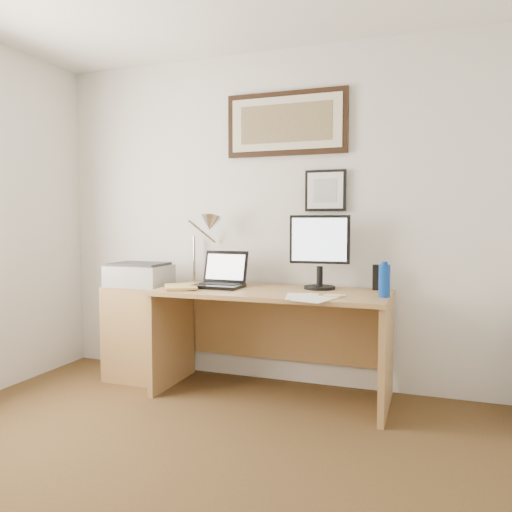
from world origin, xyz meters
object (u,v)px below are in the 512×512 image
at_px(water_bottle, 384,281).
at_px(printer, 139,275).
at_px(book, 165,287).
at_px(lcd_monitor, 320,248).
at_px(desk, 275,321).
at_px(side_cabinet, 143,332).
at_px(laptop, 221,279).

relative_size(water_bottle, printer, 0.47).
height_order(book, lcd_monitor, lcd_monitor).
xyz_separation_m(book, lcd_monitor, (1.02, 0.37, 0.28)).
bearing_deg(printer, book, -31.27).
bearing_deg(lcd_monitor, desk, -163.44).
height_order(side_cabinet, printer, printer).
distance_m(laptop, printer, 0.67).
xyz_separation_m(desk, laptop, (-0.40, -0.04, 0.29)).
bearing_deg(laptop, book, -143.93).
distance_m(side_cabinet, desk, 1.08).
relative_size(book, lcd_monitor, 0.57).
relative_size(side_cabinet, book, 2.46).
xyz_separation_m(water_bottle, laptop, (-1.17, 0.10, -0.05)).
bearing_deg(water_bottle, printer, 177.75).
bearing_deg(laptop, desk, 5.69).
xyz_separation_m(side_cabinet, printer, (-0.00, -0.03, 0.45)).
relative_size(desk, laptop, 4.63).
relative_size(water_bottle, laptop, 0.60).
bearing_deg(book, desk, 20.91).
distance_m(book, desk, 0.82).
bearing_deg(book, water_bottle, 5.25).
height_order(water_bottle, laptop, laptop).
relative_size(water_bottle, lcd_monitor, 0.40).
bearing_deg(desk, printer, -176.34).
bearing_deg(laptop, printer, -177.56).
relative_size(water_bottle, book, 0.70).
bearing_deg(lcd_monitor, water_bottle, -26.14).
bearing_deg(laptop, water_bottle, -4.94).
bearing_deg(printer, side_cabinet, 87.96).
bearing_deg(water_bottle, desk, 169.57).
relative_size(side_cabinet, lcd_monitor, 1.40).
bearing_deg(desk, lcd_monitor, 16.56).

